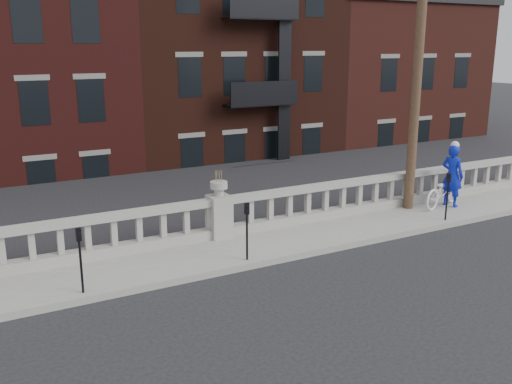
% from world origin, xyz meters
% --- Properties ---
extents(ground, '(120.00, 120.00, 0.00)m').
position_xyz_m(ground, '(0.00, 0.00, 0.00)').
color(ground, black).
rests_on(ground, ground).
extents(sidewalk, '(32.00, 2.20, 0.15)m').
position_xyz_m(sidewalk, '(0.00, 3.00, 0.07)').
color(sidewalk, gray).
rests_on(sidewalk, ground).
extents(balustrade, '(28.00, 0.34, 1.03)m').
position_xyz_m(balustrade, '(0.00, 3.95, 0.64)').
color(balustrade, gray).
rests_on(balustrade, sidewalk).
extents(planter_pedestal, '(0.55, 0.55, 1.76)m').
position_xyz_m(planter_pedestal, '(0.00, 3.95, 0.83)').
color(planter_pedestal, gray).
rests_on(planter_pedestal, sidewalk).
extents(lower_level, '(80.00, 44.00, 20.80)m').
position_xyz_m(lower_level, '(0.56, 23.04, 2.63)').
color(lower_level, '#605E59').
rests_on(lower_level, ground).
extents(utility_pole, '(1.60, 0.28, 10.00)m').
position_xyz_m(utility_pole, '(6.20, 3.60, 5.24)').
color(utility_pole, '#422D1E').
rests_on(utility_pole, sidewalk).
extents(parking_meter_b, '(0.10, 0.09, 1.36)m').
position_xyz_m(parking_meter_b, '(-3.89, 2.15, 1.00)').
color(parking_meter_b, black).
rests_on(parking_meter_b, sidewalk).
extents(parking_meter_c, '(0.10, 0.09, 1.36)m').
position_xyz_m(parking_meter_c, '(-0.15, 2.15, 1.00)').
color(parking_meter_c, black).
rests_on(parking_meter_c, sidewalk).
extents(parking_meter_d, '(0.10, 0.09, 1.36)m').
position_xyz_m(parking_meter_d, '(6.25, 2.15, 1.00)').
color(parking_meter_d, black).
rests_on(parking_meter_d, sidewalk).
extents(bicycle, '(2.07, 1.21, 1.03)m').
position_xyz_m(bicycle, '(7.23, 3.22, 0.67)').
color(bicycle, silver).
rests_on(bicycle, sidewalk).
extents(cyclist, '(0.61, 0.78, 1.91)m').
position_xyz_m(cyclist, '(7.50, 3.15, 1.11)').
color(cyclist, '#0C1CB4').
rests_on(cyclist, sidewalk).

